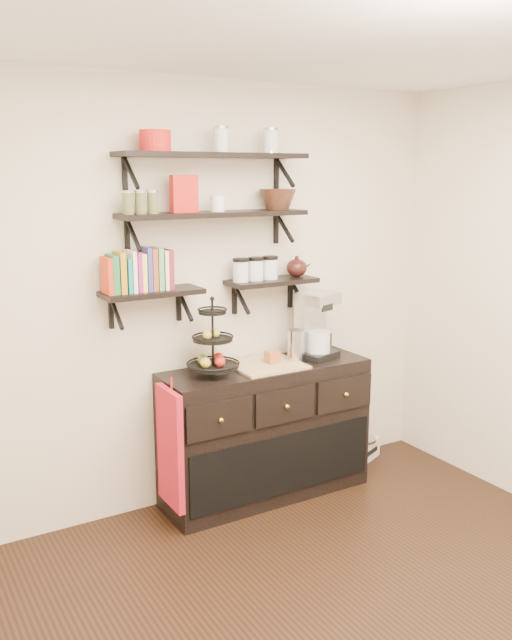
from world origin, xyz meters
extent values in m
plane|color=black|center=(0.00, 0.00, 0.00)|extent=(3.50, 3.50, 0.00)
cube|color=white|center=(0.00, 0.00, 2.70)|extent=(3.50, 3.50, 0.02)
cube|color=beige|center=(0.00, 1.75, 1.35)|extent=(3.50, 0.02, 2.70)
cube|color=black|center=(0.00, 1.61, 2.23)|extent=(1.20, 0.27, 0.03)
cube|color=black|center=(-0.52, 1.74, 2.12)|extent=(0.02, 0.03, 0.20)
cube|color=black|center=(0.52, 1.74, 2.12)|extent=(0.02, 0.03, 0.20)
cube|color=black|center=(0.00, 1.61, 1.89)|extent=(1.20, 0.27, 0.03)
cube|color=black|center=(-0.52, 1.74, 1.77)|extent=(0.02, 0.03, 0.20)
cube|color=black|center=(0.52, 1.74, 1.77)|extent=(0.02, 0.03, 0.20)
cube|color=black|center=(-0.42, 1.62, 1.44)|extent=(0.60, 0.25, 0.03)
cube|color=black|center=(-0.64, 1.74, 1.32)|extent=(0.02, 0.03, 0.20)
cube|color=black|center=(-0.20, 1.74, 1.32)|extent=(0.03, 0.03, 0.20)
cube|color=black|center=(0.42, 1.62, 1.44)|extent=(0.60, 0.25, 0.03)
cube|color=black|center=(0.20, 1.74, 1.32)|extent=(0.03, 0.03, 0.20)
cube|color=black|center=(0.64, 1.74, 1.32)|extent=(0.02, 0.03, 0.20)
cube|color=red|center=(-0.68, 1.63, 1.55)|extent=(0.02, 0.15, 0.20)
cube|color=#1E703D|center=(-0.65, 1.63, 1.57)|extent=(0.03, 0.15, 0.24)
cube|color=#BC831A|center=(-0.61, 1.63, 1.55)|extent=(0.04, 0.15, 0.21)
cube|color=teal|center=(-0.57, 1.63, 1.57)|extent=(0.03, 0.15, 0.25)
cube|color=white|center=(-0.54, 1.63, 1.56)|extent=(0.03, 0.15, 0.22)
cube|color=#A61F76|center=(-0.50, 1.63, 1.58)|extent=(0.04, 0.15, 0.26)
cube|color=#F9E94C|center=(-0.46, 1.63, 1.56)|extent=(0.03, 0.15, 0.23)
cube|color=#363A98|center=(-0.42, 1.63, 1.55)|extent=(0.03, 0.15, 0.20)
cube|color=#9B4323|center=(-0.38, 1.63, 1.57)|extent=(0.04, 0.15, 0.24)
cube|color=#559A59|center=(-0.34, 1.63, 1.55)|extent=(0.03, 0.15, 0.21)
cube|color=beige|center=(-0.31, 1.63, 1.57)|extent=(0.03, 0.15, 0.25)
cube|color=maroon|center=(-0.27, 1.63, 1.56)|extent=(0.02, 0.15, 0.22)
cylinder|color=silver|center=(0.19, 1.63, 1.51)|extent=(0.10, 0.10, 0.13)
cylinder|color=silver|center=(0.30, 1.63, 1.51)|extent=(0.10, 0.10, 0.13)
cylinder|color=silver|center=(0.41, 1.63, 1.51)|extent=(0.10, 0.10, 0.13)
cube|color=black|center=(0.31, 1.51, 0.45)|extent=(1.40, 0.45, 0.90)
cube|color=tan|center=(0.31, 1.51, 0.91)|extent=(0.45, 0.41, 0.02)
sphere|color=gold|center=(-0.16, 1.26, 0.70)|extent=(0.04, 0.04, 0.04)
sphere|color=gold|center=(0.31, 1.26, 0.70)|extent=(0.04, 0.04, 0.04)
sphere|color=gold|center=(0.78, 1.26, 0.70)|extent=(0.04, 0.04, 0.04)
cylinder|color=black|center=(-0.08, 1.51, 1.14)|extent=(0.02, 0.02, 0.47)
cylinder|color=black|center=(-0.08, 1.51, 0.96)|extent=(0.32, 0.32, 0.01)
cylinder|color=black|center=(-0.08, 1.51, 1.13)|extent=(0.25, 0.25, 0.02)
cylinder|color=black|center=(-0.08, 1.51, 1.30)|extent=(0.17, 0.17, 0.02)
sphere|color=#B21914|center=(-0.02, 1.55, 0.99)|extent=(0.07, 0.07, 0.07)
sphere|color=gold|center=(-0.11, 1.51, 1.16)|extent=(0.06, 0.06, 0.06)
cube|color=#A55926|center=(0.36, 1.51, 0.96)|extent=(0.08, 0.08, 0.08)
cube|color=black|center=(0.71, 1.51, 0.92)|extent=(0.30, 0.28, 0.04)
cube|color=silver|center=(0.71, 1.59, 1.11)|extent=(0.26, 0.16, 0.38)
cube|color=silver|center=(0.71, 1.51, 1.31)|extent=(0.30, 0.28, 0.08)
cylinder|color=silver|center=(0.71, 1.49, 1.02)|extent=(0.19, 0.19, 0.14)
cylinder|color=silver|center=(0.53, 1.49, 1.01)|extent=(0.11, 0.11, 0.22)
cube|color=#A01119|center=(-0.42, 1.41, 0.52)|extent=(0.04, 0.31, 0.73)
cube|color=silver|center=(1.25, 1.62, 0.08)|extent=(0.31, 0.24, 0.15)
cylinder|color=silver|center=(1.25, 1.62, 0.16)|extent=(0.25, 0.25, 0.02)
cube|color=black|center=(1.25, 1.55, 0.08)|extent=(0.23, 0.11, 0.04)
cube|color=red|center=(-0.20, 1.61, 2.01)|extent=(0.16, 0.06, 0.22)
cylinder|color=white|center=(0.02, 1.61, 1.95)|extent=(0.09, 0.09, 0.10)
cylinder|color=red|center=(-0.37, 1.61, 2.31)|extent=(0.18, 0.18, 0.12)
camera|label=1|loc=(-1.91, -2.10, 2.13)|focal=38.00mm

